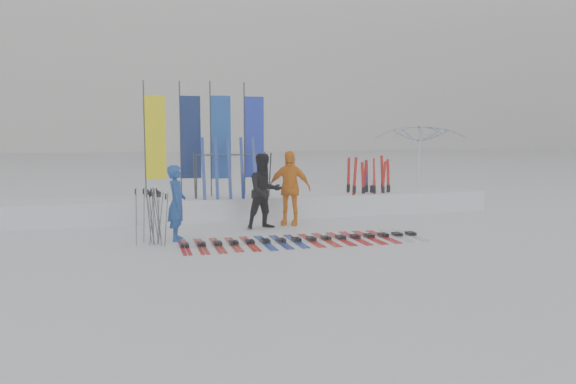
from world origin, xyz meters
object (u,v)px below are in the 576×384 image
object	(u,v)px
person_yellow	(289,188)
ski_row	(304,240)
tent_canopy	(420,165)
person_black	(264,191)
person_blue	(177,203)
ski_rack	(232,169)

from	to	relation	value
person_yellow	ski_row	world-z (taller)	person_yellow
person_yellow	tent_canopy	distance (m)	5.52
person_black	ski_row	xyz separation A→B (m)	(0.47, -1.85, -0.90)
person_yellow	person_black	bearing A→B (deg)	-125.90
person_yellow	ski_row	distance (m)	2.42
person_yellow	person_blue	bearing A→B (deg)	-127.44
ski_rack	ski_row	bearing A→B (deg)	-74.29
tent_canopy	ski_rack	bearing A→B (deg)	-170.78
person_blue	person_yellow	size ratio (longest dim) A/B	0.87
person_yellow	ski_rack	bearing A→B (deg)	161.70
person_blue	ski_rack	distance (m)	3.22
person_black	tent_canopy	bearing A→B (deg)	14.24
person_blue	person_black	xyz separation A→B (m)	(2.22, 1.01, 0.10)
person_yellow	ski_rack	size ratio (longest dim) A/B	0.94
person_blue	person_yellow	distance (m)	3.26
person_black	ski_row	size ratio (longest dim) A/B	0.35
person_black	person_yellow	distance (m)	0.83
person_blue	ski_rack	bearing A→B (deg)	-24.39
ski_row	person_blue	bearing A→B (deg)	162.61
person_black	ski_row	bearing A→B (deg)	-86.60
person_black	tent_canopy	world-z (taller)	tent_canopy
tent_canopy	ski_rack	size ratio (longest dim) A/B	1.49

